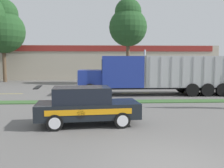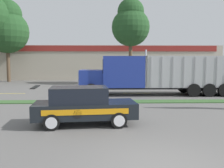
# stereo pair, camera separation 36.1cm
# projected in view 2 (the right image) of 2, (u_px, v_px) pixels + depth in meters

# --- Properties ---
(ground_plane) EXTENTS (600.00, 600.00, 0.00)m
(ground_plane) POSITION_uv_depth(u_px,v_px,m) (161.00, 167.00, 6.53)
(ground_plane) COLOR slate
(grass_verge) EXTENTS (120.00, 1.22, 0.06)m
(grass_verge) POSITION_uv_depth(u_px,v_px,m) (127.00, 102.00, 16.86)
(grass_verge) COLOR #3D6633
(grass_verge) RESTS_ON ground_plane
(centre_line_3) EXTENTS (2.40, 0.14, 0.01)m
(centre_line_3) POSITION_uv_depth(u_px,v_px,m) (11.00, 93.00, 21.20)
(centre_line_3) COLOR yellow
(centre_line_3) RESTS_ON ground_plane
(centre_line_4) EXTENTS (2.40, 0.14, 0.01)m
(centre_line_4) POSITION_uv_depth(u_px,v_px,m) (74.00, 93.00, 21.34)
(centre_line_4) COLOR yellow
(centre_line_4) RESTS_ON ground_plane
(centre_line_5) EXTENTS (2.40, 0.14, 0.01)m
(centre_line_5) POSITION_uv_depth(u_px,v_px,m) (137.00, 93.00, 21.48)
(centre_line_5) COLOR yellow
(centre_line_5) RESTS_ON ground_plane
(centre_line_6) EXTENTS (2.40, 0.14, 0.01)m
(centre_line_6) POSITION_uv_depth(u_px,v_px,m) (199.00, 93.00, 21.62)
(centre_line_6) COLOR yellow
(centre_line_6) RESTS_ON ground_plane
(dump_truck_trail) EXTENTS (11.95, 2.80, 3.64)m
(dump_truck_trail) POSITION_uv_depth(u_px,v_px,m) (138.00, 75.00, 20.28)
(dump_truck_trail) COLOR black
(dump_truck_trail) RESTS_ON ground_plane
(rally_car) EXTENTS (4.54, 2.23, 1.69)m
(rally_car) POSITION_uv_depth(u_px,v_px,m) (83.00, 105.00, 10.86)
(rally_car) COLOR black
(rally_car) RESTS_ON ground_plane
(store_building_backdrop) EXTENTS (39.39, 12.10, 4.97)m
(store_building_backdrop) POSITION_uv_depth(u_px,v_px,m) (89.00, 63.00, 41.34)
(store_building_backdrop) COLOR #BCB29E
(store_building_backdrop) RESTS_ON ground_plane
(tree_behind_centre) EXTENTS (5.61, 5.61, 10.78)m
(tree_behind_centre) POSITION_uv_depth(u_px,v_px,m) (7.00, 27.00, 32.64)
(tree_behind_centre) COLOR brown
(tree_behind_centre) RESTS_ON ground_plane
(tree_behind_right) EXTENTS (4.42, 4.42, 9.99)m
(tree_behind_right) POSITION_uv_depth(u_px,v_px,m) (131.00, 24.00, 29.00)
(tree_behind_right) COLOR brown
(tree_behind_right) RESTS_ON ground_plane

